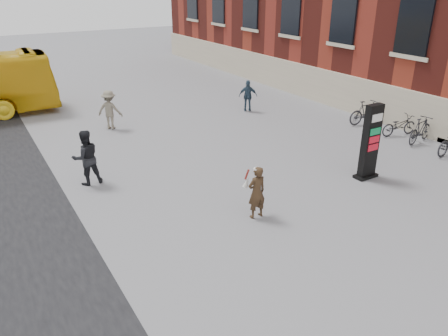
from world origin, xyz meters
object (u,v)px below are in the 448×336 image
pedestrian_b (110,110)px  pedestrian_c (248,96)px  bike_5 (420,130)px  woman (256,192)px  bike_6 (399,125)px  info_pylon (370,142)px  bike_7 (366,112)px  pedestrian_a (86,158)px

pedestrian_b → pedestrian_c: bearing=-146.9°
pedestrian_b → bike_5: bearing=-178.7°
woman → bike_5: (9.25, 1.54, -0.26)m
pedestrian_c → bike_6: bearing=151.6°
woman → info_pylon: bearing=-177.0°
woman → pedestrian_b: size_ratio=0.90×
info_pylon → bike_7: size_ratio=1.38×
bike_5 → pedestrian_a: bearing=65.1°
pedestrian_a → bike_6: size_ratio=1.08×
pedestrian_b → info_pylon: bearing=161.4°
info_pylon → bike_7: info_pylon is taller
info_pylon → bike_5: info_pylon is taller
pedestrian_b → bike_6: pedestrian_b is taller
info_pylon → bike_6: (4.51, 2.31, -0.83)m
pedestrian_a → bike_5: size_ratio=1.03×
woman → bike_7: size_ratio=0.84×
pedestrian_b → bike_7: (10.30, -5.44, -0.31)m
pedestrian_a → info_pylon: bearing=150.7°
pedestrian_a → pedestrian_b: bearing=-116.2°
pedestrian_c → bike_7: (3.47, -4.59, -0.23)m
info_pylon → woman: (-4.74, -0.26, -0.48)m
info_pylon → pedestrian_c: 8.82m
pedestrian_a → pedestrian_c: 10.23m
pedestrian_c → bike_6: (3.47, -6.43, -0.34)m
woman → bike_5: 9.38m
pedestrian_a → bike_5: (12.72, -3.10, -0.38)m
woman → bike_6: woman is taller
pedestrian_b → bike_5: 13.24m
pedestrian_a → bike_7: (12.72, -0.23, -0.37)m
woman → pedestrian_c: size_ratio=0.99×
pedestrian_c → bike_7: bearing=160.3°
info_pylon → woman: 4.77m
pedestrian_a → pedestrian_c: size_ratio=1.17×
woman → bike_7: 10.25m
pedestrian_a → bike_5: bearing=165.0°
pedestrian_b → pedestrian_a: bearing=105.3°
info_pylon → pedestrian_a: size_ratio=1.39×
info_pylon → pedestrian_c: info_pylon is taller
woman → pedestrian_a: pedestrian_a is taller
bike_6 → bike_7: size_ratio=0.92×
pedestrian_c → woman: bearing=90.5°
pedestrian_b → bike_6: size_ratio=1.02×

